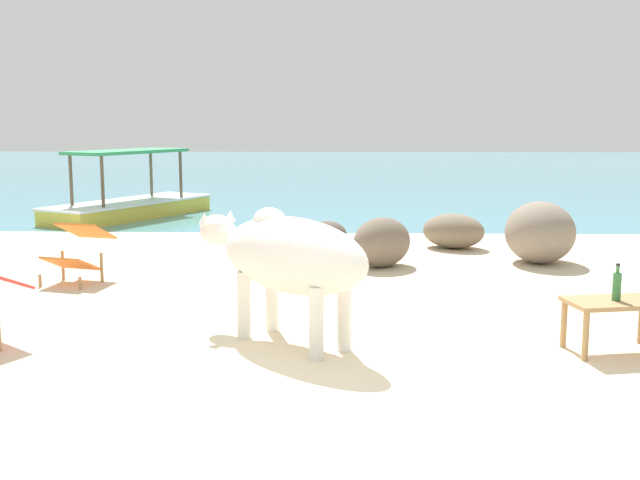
{
  "coord_description": "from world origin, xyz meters",
  "views": [
    {
      "loc": [
        0.22,
        -5.41,
        1.87
      ],
      "look_at": [
        -0.06,
        3.0,
        0.55
      ],
      "focal_mm": 43.15,
      "sensor_mm": 36.0,
      "label": 1
    }
  ],
  "objects_px": {
    "low_bench_table": "(616,309)",
    "deck_chair_far": "(78,249)",
    "cow": "(288,256)",
    "bottle": "(617,286)",
    "boat_yellow": "(130,203)"
  },
  "relations": [
    {
      "from": "low_bench_table",
      "to": "deck_chair_far",
      "type": "height_order",
      "value": "deck_chair_far"
    },
    {
      "from": "bottle",
      "to": "deck_chair_far",
      "type": "distance_m",
      "value": 5.75
    },
    {
      "from": "cow",
      "to": "deck_chair_far",
      "type": "relative_size",
      "value": 1.95
    },
    {
      "from": "cow",
      "to": "low_bench_table",
      "type": "height_order",
      "value": "cow"
    },
    {
      "from": "low_bench_table",
      "to": "bottle",
      "type": "relative_size",
      "value": 2.8
    },
    {
      "from": "boat_yellow",
      "to": "bottle",
      "type": "bearing_deg",
      "value": -116.82
    },
    {
      "from": "bottle",
      "to": "boat_yellow",
      "type": "height_order",
      "value": "boat_yellow"
    },
    {
      "from": "boat_yellow",
      "to": "deck_chair_far",
      "type": "bearing_deg",
      "value": -142.59
    },
    {
      "from": "low_bench_table",
      "to": "deck_chair_far",
      "type": "distance_m",
      "value": 5.74
    },
    {
      "from": "deck_chair_far",
      "to": "boat_yellow",
      "type": "xyz_separation_m",
      "value": [
        -1.12,
        6.06,
        -0.13
      ]
    },
    {
      "from": "low_bench_table",
      "to": "cow",
      "type": "bearing_deg",
      "value": 165.78
    },
    {
      "from": "low_bench_table",
      "to": "deck_chair_far",
      "type": "xyz_separation_m",
      "value": [
        -5.17,
        2.5,
        0.03
      ]
    },
    {
      "from": "low_bench_table",
      "to": "bottle",
      "type": "xyz_separation_m",
      "value": [
        -0.01,
        -0.01,
        0.19
      ]
    },
    {
      "from": "low_bench_table",
      "to": "bottle",
      "type": "distance_m",
      "value": 0.19
    },
    {
      "from": "deck_chair_far",
      "to": "boat_yellow",
      "type": "relative_size",
      "value": 0.23
    }
  ]
}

